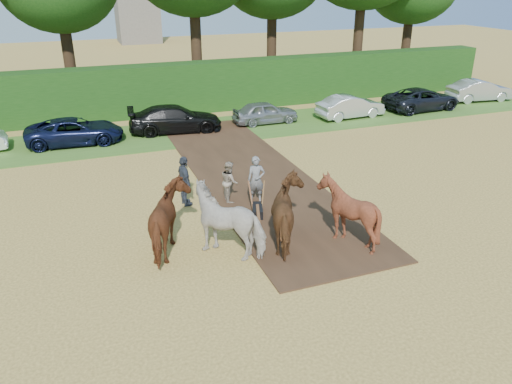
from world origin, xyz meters
name	(u,v)px	position (x,y,z in m)	size (l,w,h in m)	color
ground	(283,262)	(0.00, 0.00, 0.00)	(120.00, 120.00, 0.00)	gold
earth_strip	(250,174)	(1.50, 7.00, 0.03)	(4.50, 17.00, 0.05)	#472D1C
grass_verge	(180,134)	(0.00, 14.00, 0.01)	(50.00, 5.00, 0.03)	#38601E
hedgerow	(162,90)	(0.00, 18.50, 1.50)	(46.00, 1.60, 3.00)	#14380F
spectator_near	(230,181)	(-0.13, 4.78, 0.78)	(0.76, 0.59, 1.56)	tan
spectator_far	(185,181)	(-1.79, 4.99, 0.95)	(1.11, 0.46, 1.90)	#2A2F38
plough_team	(261,216)	(-0.26, 1.14, 1.06)	(7.43, 5.41, 2.14)	brown
parked_cars	(235,115)	(3.20, 14.16, 0.69)	(40.71, 3.26, 1.44)	silver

